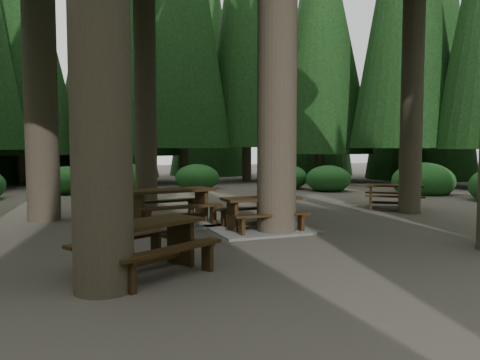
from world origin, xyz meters
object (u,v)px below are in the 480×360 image
object	(u,v)px
picnic_table_a	(261,220)
picnic_table_e	(144,239)
picnic_table_d	(393,193)
picnic_table_c	(171,212)

from	to	relation	value
picnic_table_a	picnic_table_e	size ratio (longest dim) A/B	1.03
picnic_table_e	picnic_table_d	bearing A→B (deg)	0.38
picnic_table_d	picnic_table_e	world-z (taller)	picnic_table_e
picnic_table_d	picnic_table_e	xyz separation A→B (m)	(-7.88, -5.29, 0.03)
picnic_table_c	picnic_table_a	bearing A→B (deg)	-50.60
picnic_table_a	picnic_table_c	xyz separation A→B (m)	(-1.79, 1.41, 0.05)
picnic_table_c	picnic_table_e	xyz separation A→B (m)	(-1.01, -4.27, 0.21)
picnic_table_a	picnic_table_e	world-z (taller)	picnic_table_e
picnic_table_c	picnic_table_e	size ratio (longest dim) A/B	1.29
picnic_table_d	picnic_table_e	bearing A→B (deg)	-114.35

